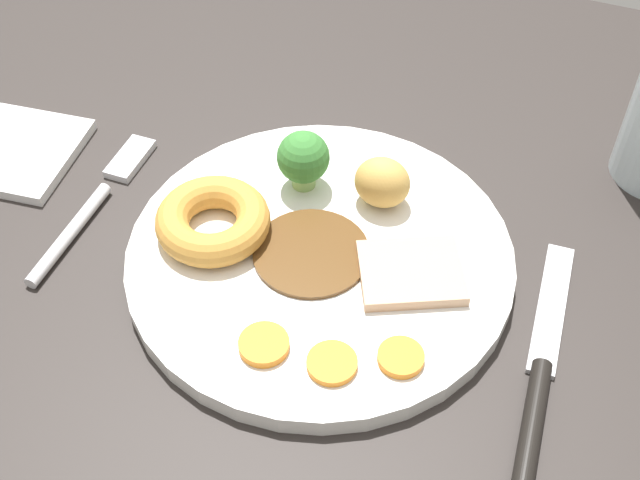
% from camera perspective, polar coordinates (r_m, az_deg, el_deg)
% --- Properties ---
extents(dining_table, '(1.20, 0.84, 0.04)m').
position_cam_1_polar(dining_table, '(0.54, 2.11, -5.81)').
color(dining_table, '#2B2623').
rests_on(dining_table, ground).
extents(dinner_plate, '(0.25, 0.25, 0.01)m').
position_cam_1_polar(dinner_plate, '(0.54, 0.00, -1.22)').
color(dinner_plate, white).
rests_on(dinner_plate, dining_table).
extents(gravy_pool, '(0.08, 0.08, 0.00)m').
position_cam_1_polar(gravy_pool, '(0.53, -0.62, -0.88)').
color(gravy_pool, '#563819').
rests_on(gravy_pool, dinner_plate).
extents(meat_slice_main, '(0.08, 0.08, 0.01)m').
position_cam_1_polar(meat_slice_main, '(0.52, 6.37, -2.29)').
color(meat_slice_main, tan).
rests_on(meat_slice_main, dinner_plate).
extents(yorkshire_pudding, '(0.08, 0.08, 0.02)m').
position_cam_1_polar(yorkshire_pudding, '(0.54, -7.49, 1.36)').
color(yorkshire_pudding, '#C68938').
rests_on(yorkshire_pudding, dinner_plate).
extents(roast_potato_left, '(0.04, 0.03, 0.04)m').
position_cam_1_polar(roast_potato_left, '(0.55, 4.37, 4.03)').
color(roast_potato_left, tan).
rests_on(roast_potato_left, dinner_plate).
extents(carrot_coin_front, '(0.03, 0.03, 0.01)m').
position_cam_1_polar(carrot_coin_front, '(0.48, -3.94, -7.29)').
color(carrot_coin_front, orange).
rests_on(carrot_coin_front, dinner_plate).
extents(carrot_coin_back, '(0.03, 0.03, 0.01)m').
position_cam_1_polar(carrot_coin_back, '(0.48, 5.66, -8.15)').
color(carrot_coin_back, orange).
rests_on(carrot_coin_back, dinner_plate).
extents(carrot_coin_side, '(0.03, 0.03, 0.00)m').
position_cam_1_polar(carrot_coin_side, '(0.48, 0.84, -8.60)').
color(carrot_coin_side, orange).
rests_on(carrot_coin_side, dinner_plate).
extents(broccoli_floret, '(0.04, 0.04, 0.04)m').
position_cam_1_polar(broccoli_floret, '(0.56, -1.18, 5.71)').
color(broccoli_floret, '#8CB766').
rests_on(broccoli_floret, dinner_plate).
extents(fork, '(0.02, 0.15, 0.01)m').
position_cam_1_polar(fork, '(0.60, -15.36, 2.65)').
color(fork, silver).
rests_on(fork, dining_table).
extents(knife, '(0.03, 0.19, 0.01)m').
position_cam_1_polar(knife, '(0.50, 15.08, -9.31)').
color(knife, black).
rests_on(knife, dining_table).
extents(folded_napkin, '(0.12, 0.10, 0.01)m').
position_cam_1_polar(folded_napkin, '(0.66, -21.23, 5.95)').
color(folded_napkin, white).
rests_on(folded_napkin, dining_table).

